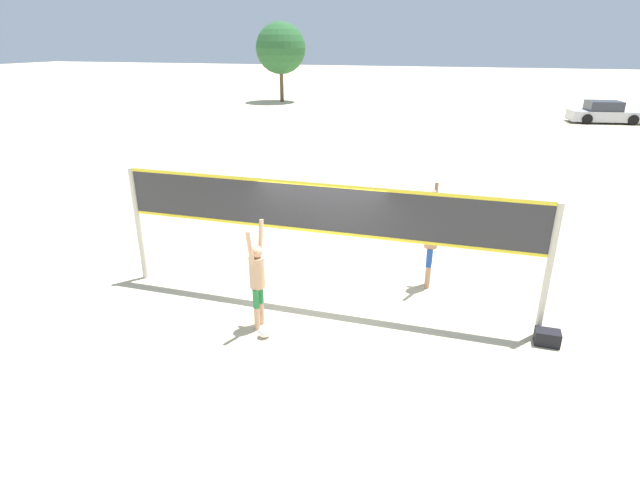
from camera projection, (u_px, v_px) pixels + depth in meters
ground_plane at (320, 303)px, 10.24m from camera, size 200.00×200.00×0.00m
volleyball_net at (320, 219)px, 9.55m from camera, size 8.41×0.12×2.54m
player_spiker at (257, 275)px, 9.01m from camera, size 0.28×0.69×2.04m
player_blocker at (431, 235)px, 10.51m from camera, size 0.28×0.72×2.26m
volleyball at (264, 332)px, 9.03m from camera, size 0.22×0.22×0.22m
gear_bag at (547, 337)px, 8.81m from camera, size 0.42×0.28×0.27m
parked_car_near at (605, 113)px, 32.32m from camera, size 4.63×2.36×1.38m
tree_left_cluster at (281, 48)px, 42.06m from camera, size 4.20×4.20×6.48m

